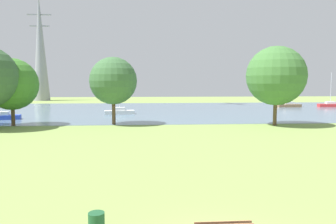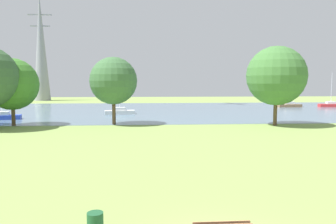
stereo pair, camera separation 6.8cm
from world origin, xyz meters
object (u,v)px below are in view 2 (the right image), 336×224
tree_west_near (113,81)px  tree_west_far (276,76)px  sailboat_blue (2,116)px  sailboat_white (120,111)px  litter_bin (95,224)px  sailboat_red (331,105)px  electricity_pylon (41,47)px  tree_mid_shore (12,84)px  sailboat_brown (289,105)px

tree_west_near → tree_west_far: 19.53m
sailboat_blue → sailboat_white: bearing=22.1°
sailboat_white → tree_west_far: bearing=-36.7°
sailboat_white → tree_west_far: size_ratio=0.74×
litter_bin → tree_west_near: bearing=94.3°
sailboat_red → electricity_pylon: bearing=157.9°
tree_mid_shore → tree_west_far: (31.23, -1.74, 0.98)m
tree_west_near → electricity_pylon: electricity_pylon is taller
sailboat_brown → electricity_pylon: electricity_pylon is taller
tree_west_near → sailboat_brown: bearing=36.7°
tree_west_far → electricity_pylon: electricity_pylon is taller
sailboat_brown → tree_mid_shore: bearing=-150.8°
electricity_pylon → sailboat_blue: bearing=-79.3°
sailboat_blue → sailboat_brown: (49.19, 18.61, -0.01)m
sailboat_red → tree_mid_shore: size_ratio=0.88×
sailboat_red → tree_west_near: tree_west_near is taller
tree_west_far → tree_mid_shore: bearing=176.8°
litter_bin → tree_west_near: 29.81m
electricity_pylon → sailboat_red: bearing=-22.1°
sailboat_white → sailboat_blue: bearing=-157.9°
sailboat_brown → tree_mid_shore: tree_mid_shore is taller
tree_mid_shore → tree_west_far: size_ratio=0.85×
litter_bin → sailboat_white: (-2.50, 41.81, 0.06)m
sailboat_blue → tree_west_near: bearing=-21.0°
sailboat_white → electricity_pylon: bearing=121.6°
sailboat_blue → tree_west_near: size_ratio=0.84×
sailboat_red → electricity_pylon: electricity_pylon is taller
tree_west_near → sailboat_white: bearing=91.3°
tree_west_near → tree_west_far: (19.40, -2.19, 0.59)m
litter_bin → sailboat_white: 41.88m
tree_west_near → tree_west_far: tree_west_far is taller
sailboat_white → tree_mid_shore: (-11.54, -12.94, 4.48)m
tree_west_near → electricity_pylon: size_ratio=0.28×
litter_bin → sailboat_red: bearing=53.6°
sailboat_red → tree_mid_shore: bearing=-154.8°
sailboat_red → tree_west_far: size_ratio=0.75×
tree_mid_shore → tree_west_near: bearing=2.1°
tree_west_far → electricity_pylon: bearing=129.0°
sailboat_blue → sailboat_brown: 52.59m
sailboat_red → tree_west_near: 49.18m
sailboat_white → sailboat_blue: 16.91m
sailboat_blue → tree_west_near: tree_west_near is taller
sailboat_red → sailboat_white: size_ratio=1.01×
litter_bin → tree_mid_shore: size_ratio=0.10×
sailboat_white → sailboat_brown: size_ratio=1.20×
sailboat_red → electricity_pylon: size_ratio=0.24×
litter_bin → tree_mid_shore: bearing=115.9°
sailboat_brown → tree_mid_shore: size_ratio=0.73×
tree_west_near → tree_west_far: size_ratio=0.87×
tree_mid_shore → sailboat_brown: bearing=29.2°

